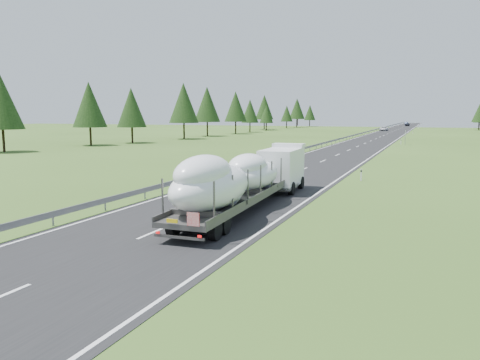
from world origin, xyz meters
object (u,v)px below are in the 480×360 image
at_px(distant_van, 384,129).
at_px(distant_car_blue, 406,123).
at_px(distant_car_dark, 407,124).
at_px(boat_truck, 244,177).
at_px(highway_sign, 405,135).

xyz_separation_m(distant_van, distant_car_blue, (1.99, 96.03, 0.01)).
xyz_separation_m(distant_van, distant_car_dark, (4.00, 66.95, 0.03)).
bearing_deg(distant_car_dark, distant_car_blue, 97.66).
height_order(boat_truck, distant_van, boat_truck).
distance_m(boat_truck, distant_car_blue, 232.80).
distance_m(distant_van, distant_car_blue, 96.05).
xyz_separation_m(distant_car_dark, distant_car_blue, (-2.01, 29.08, -0.02)).
xyz_separation_m(boat_truck, distant_van, (-5.37, 136.74, -1.23)).
bearing_deg(distant_van, distant_car_dark, 87.97).
bearing_deg(highway_sign, distant_car_blue, 92.93).
bearing_deg(distant_van, highway_sign, -80.25).
xyz_separation_m(boat_truck, distant_car_blue, (-3.38, 232.77, -1.23)).
bearing_deg(distant_car_dark, distant_van, -89.70).
bearing_deg(distant_car_blue, distant_van, -91.60).
distance_m(distant_van, distant_car_dark, 67.07).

